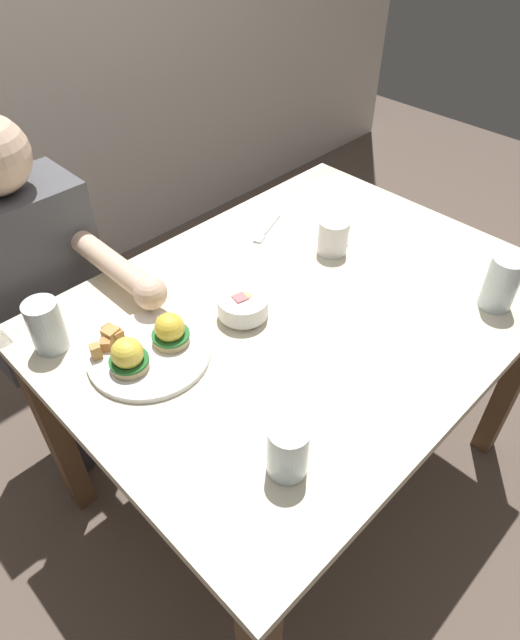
{
  "coord_description": "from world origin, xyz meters",
  "views": [
    {
      "loc": [
        -0.78,
        -0.64,
        1.6
      ],
      "look_at": [
        -0.15,
        0.0,
        0.78
      ],
      "focal_mm": 30.52,
      "sensor_mm": 36.0,
      "label": 1
    }
  ],
  "objects_px": {
    "dining_table": "(301,334)",
    "water_glass_extra": "(288,452)",
    "fork": "(266,230)",
    "fruit_bowl": "(243,306)",
    "coffee_mug": "(334,236)",
    "water_glass_near": "(47,329)",
    "water_glass_far": "(500,286)",
    "diner_person": "(43,293)",
    "eggs_benedict_plate": "(148,348)"
  },
  "relations": [
    {
      "from": "eggs_benedict_plate",
      "to": "water_glass_extra",
      "type": "bearing_deg",
      "value": -88.61
    },
    {
      "from": "fruit_bowl",
      "to": "diner_person",
      "type": "distance_m",
      "value": 0.6
    },
    {
      "from": "dining_table",
      "to": "water_glass_near",
      "type": "xyz_separation_m",
      "value": [
        -0.51,
        0.3,
        0.16
      ]
    },
    {
      "from": "coffee_mug",
      "to": "water_glass_far",
      "type": "height_order",
      "value": "water_glass_far"
    },
    {
      "from": "coffee_mug",
      "to": "water_glass_near",
      "type": "bearing_deg",
      "value": 164.25
    },
    {
      "from": "eggs_benedict_plate",
      "to": "diner_person",
      "type": "distance_m",
      "value": 0.5
    },
    {
      "from": "fruit_bowl",
      "to": "water_glass_far",
      "type": "distance_m",
      "value": 0.61
    },
    {
      "from": "water_glass_extra",
      "to": "coffee_mug",
      "type": "bearing_deg",
      "value": 32.85
    },
    {
      "from": "dining_table",
      "to": "coffee_mug",
      "type": "bearing_deg",
      "value": 22.48
    },
    {
      "from": "coffee_mug",
      "to": "water_glass_far",
      "type": "bearing_deg",
      "value": -76.09
    },
    {
      "from": "water_glass_near",
      "to": "water_glass_far",
      "type": "bearing_deg",
      "value": -36.98
    },
    {
      "from": "fruit_bowl",
      "to": "water_glass_far",
      "type": "xyz_separation_m",
      "value": [
        0.46,
        -0.4,
        0.03
      ]
    },
    {
      "from": "fruit_bowl",
      "to": "water_glass_near",
      "type": "xyz_separation_m",
      "value": [
        -0.37,
        0.22,
        0.02
      ]
    },
    {
      "from": "dining_table",
      "to": "water_glass_far",
      "type": "height_order",
      "value": "water_glass_far"
    },
    {
      "from": "diner_person",
      "to": "fruit_bowl",
      "type": "bearing_deg",
      "value": -63.84
    },
    {
      "from": "dining_table",
      "to": "coffee_mug",
      "type": "distance_m",
      "value": 0.28
    },
    {
      "from": "fork",
      "to": "fruit_bowl",
      "type": "bearing_deg",
      "value": -143.92
    },
    {
      "from": "dining_table",
      "to": "water_glass_extra",
      "type": "bearing_deg",
      "value": -141.89
    },
    {
      "from": "fork",
      "to": "water_glass_far",
      "type": "height_order",
      "value": "water_glass_far"
    },
    {
      "from": "water_glass_far",
      "to": "dining_table",
      "type": "bearing_deg",
      "value": 134.37
    },
    {
      "from": "water_glass_far",
      "to": "fruit_bowl",
      "type": "bearing_deg",
      "value": 138.86
    },
    {
      "from": "fruit_bowl",
      "to": "water_glass_near",
      "type": "bearing_deg",
      "value": 148.86
    },
    {
      "from": "dining_table",
      "to": "water_glass_extra",
      "type": "relative_size",
      "value": 10.57
    },
    {
      "from": "eggs_benedict_plate",
      "to": "diner_person",
      "type": "height_order",
      "value": "diner_person"
    },
    {
      "from": "dining_table",
      "to": "coffee_mug",
      "type": "relative_size",
      "value": 10.79
    },
    {
      "from": "eggs_benedict_plate",
      "to": "coffee_mug",
      "type": "relative_size",
      "value": 2.43
    },
    {
      "from": "eggs_benedict_plate",
      "to": "fork",
      "type": "xyz_separation_m",
      "value": [
        0.54,
        0.17,
        -0.02
      ]
    },
    {
      "from": "dining_table",
      "to": "fruit_bowl",
      "type": "xyz_separation_m",
      "value": [
        -0.14,
        0.07,
        0.14
      ]
    },
    {
      "from": "water_glass_extra",
      "to": "diner_person",
      "type": "relative_size",
      "value": 0.1
    },
    {
      "from": "eggs_benedict_plate",
      "to": "fruit_bowl",
      "type": "xyz_separation_m",
      "value": [
        0.24,
        -0.05,
        0.0
      ]
    },
    {
      "from": "coffee_mug",
      "to": "diner_person",
      "type": "xyz_separation_m",
      "value": [
        -0.62,
        0.51,
        -0.14
      ]
    },
    {
      "from": "water_glass_near",
      "to": "eggs_benedict_plate",
      "type": "bearing_deg",
      "value": -53.17
    },
    {
      "from": "eggs_benedict_plate",
      "to": "water_glass_near",
      "type": "distance_m",
      "value": 0.22
    },
    {
      "from": "fork",
      "to": "water_glass_far",
      "type": "relative_size",
      "value": 1.11
    },
    {
      "from": "fruit_bowl",
      "to": "diner_person",
      "type": "xyz_separation_m",
      "value": [
        -0.26,
        0.53,
        -0.12
      ]
    },
    {
      "from": "diner_person",
      "to": "coffee_mug",
      "type": "bearing_deg",
      "value": -39.66
    },
    {
      "from": "water_glass_near",
      "to": "diner_person",
      "type": "bearing_deg",
      "value": 69.88
    },
    {
      "from": "eggs_benedict_plate",
      "to": "dining_table",
      "type": "bearing_deg",
      "value": -17.49
    },
    {
      "from": "coffee_mug",
      "to": "water_glass_near",
      "type": "relative_size",
      "value": 0.89
    },
    {
      "from": "water_glass_far",
      "to": "diner_person",
      "type": "bearing_deg",
      "value": 127.7
    },
    {
      "from": "eggs_benedict_plate",
      "to": "fruit_bowl",
      "type": "relative_size",
      "value": 2.25
    },
    {
      "from": "fruit_bowl",
      "to": "diner_person",
      "type": "bearing_deg",
      "value": 116.16
    },
    {
      "from": "fork",
      "to": "water_glass_extra",
      "type": "distance_m",
      "value": 0.78
    },
    {
      "from": "water_glass_near",
      "to": "water_glass_extra",
      "type": "xyz_separation_m",
      "value": [
        0.14,
        -0.58,
        -0.0
      ]
    },
    {
      "from": "dining_table",
      "to": "diner_person",
      "type": "bearing_deg",
      "value": 123.42
    },
    {
      "from": "dining_table",
      "to": "fork",
      "type": "distance_m",
      "value": 0.35
    },
    {
      "from": "water_glass_near",
      "to": "diner_person",
      "type": "xyz_separation_m",
      "value": [
        0.11,
        0.31,
        -0.14
      ]
    },
    {
      "from": "water_glass_extra",
      "to": "water_glass_far",
      "type": "bearing_deg",
      "value": -3.62
    },
    {
      "from": "water_glass_far",
      "to": "coffee_mug",
      "type": "bearing_deg",
      "value": 103.91
    },
    {
      "from": "water_glass_far",
      "to": "water_glass_extra",
      "type": "bearing_deg",
      "value": 176.38
    }
  ]
}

